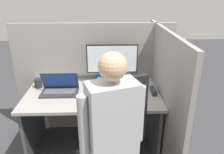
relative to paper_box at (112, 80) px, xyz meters
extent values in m
cube|color=gray|center=(-0.21, 0.18, -0.06)|extent=(1.88, 0.04, 1.36)
cube|color=#F4EA66|center=(0.22, 0.15, 0.34)|extent=(0.07, 0.01, 0.07)
cube|color=gray|center=(0.50, -0.31, -0.06)|extent=(0.04, 1.44, 1.36)
cube|color=#9E9993|center=(-0.21, -0.24, -0.05)|extent=(1.38, 0.78, 0.03)
cube|color=#4C4C51|center=(-0.87, -0.24, -0.40)|extent=(0.03, 0.66, 0.67)
cube|color=#4C4C51|center=(0.44, -0.24, -0.40)|extent=(0.03, 0.66, 0.67)
cube|color=#236BAD|center=(0.00, 0.00, 0.00)|extent=(0.34, 0.22, 0.07)
cylinder|color=black|center=(0.00, 0.00, 0.04)|extent=(0.21, 0.21, 0.01)
cylinder|color=black|center=(0.00, 0.00, 0.08)|extent=(0.04, 0.04, 0.06)
cube|color=black|center=(0.00, 0.00, 0.25)|extent=(0.56, 0.02, 0.32)
cube|color=silver|center=(0.00, -0.01, 0.25)|extent=(0.54, 0.00, 0.29)
cube|color=#2D2D33|center=(-0.55, -0.26, -0.02)|extent=(0.37, 0.22, 0.02)
cube|color=#5B5B60|center=(-0.55, -0.24, -0.01)|extent=(0.32, 0.12, 0.00)
cube|color=#2D2D33|center=(-0.55, -0.19, 0.08)|extent=(0.37, 0.10, 0.20)
cube|color=#1E3D93|center=(-0.55, -0.20, 0.08)|extent=(0.33, 0.08, 0.17)
ellipsoid|color=gray|center=(-0.24, -0.38, -0.02)|extent=(0.06, 0.05, 0.04)
cube|color=#2D2D33|center=(0.42, -0.27, -0.01)|extent=(0.04, 0.17, 0.05)
cone|color=orange|center=(-0.11, -0.55, -0.02)|extent=(0.04, 0.09, 0.04)
cylinder|color=green|center=(-0.11, -0.49, -0.02)|extent=(0.02, 0.02, 0.02)
cube|color=black|center=(0.05, -0.77, 0.05)|extent=(0.43, 0.19, 0.59)
cube|color=#B2B2B7|center=(-0.03, -1.01, 0.14)|extent=(0.39, 0.30, 0.55)
sphere|color=#D8A884|center=(-0.03, -1.01, 0.52)|extent=(0.19, 0.19, 0.19)
cylinder|color=#B2B2B7|center=(-0.23, -1.08, 0.14)|extent=(0.07, 0.07, 0.44)
cylinder|color=#B2B2B7|center=(0.16, -0.95, 0.14)|extent=(0.07, 0.07, 0.44)
cylinder|color=#28282D|center=(-0.81, -0.10, 0.02)|extent=(0.08, 0.08, 0.10)
camera|label=1|loc=(-0.08, -2.29, 0.97)|focal=35.00mm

